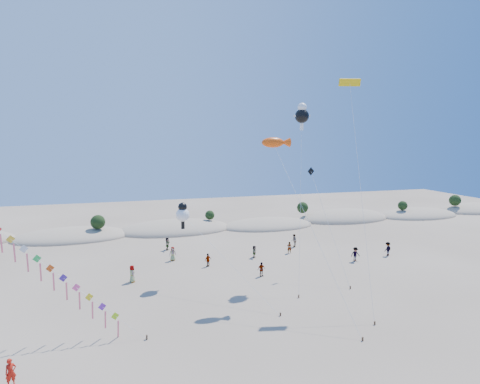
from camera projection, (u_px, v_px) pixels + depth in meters
dune_ridge at (181, 229)px, 67.20m from camera, size 145.30×11.49×5.57m
fish_kite at (276, 143)px, 39.23m from camera, size 3.97×12.73×15.34m
cartoon_kite_low at (183, 213)px, 42.17m from camera, size 7.49×11.73×8.56m
cartoon_kite_high at (302, 115)px, 44.75m from camera, size 4.71×8.80×19.17m
parafoil_kite at (350, 87)px, 39.78m from camera, size 3.78×9.97×21.15m
dark_kite at (321, 201)px, 44.86m from camera, size 1.42×7.91×11.94m
flyer_foreground at (11, 372)px, 24.68m from camera, size 0.76×0.67×1.76m
beachgoers at (262, 252)px, 50.94m from camera, size 33.43×14.83×1.83m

